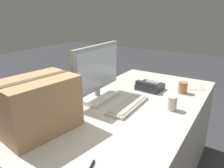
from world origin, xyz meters
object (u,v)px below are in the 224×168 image
at_px(paper_cup_left, 172,103).
at_px(spoon, 194,90).
at_px(paper_cup_right, 183,87).
at_px(cardboard_box, 38,105).
at_px(monitor, 97,76).
at_px(keyboard, 128,105).
at_px(desk_phone, 150,86).

height_order(paper_cup_left, spoon, paper_cup_left).
bearing_deg(paper_cup_right, cardboard_box, 152.21).
relative_size(monitor, paper_cup_right, 5.47).
relative_size(spoon, cardboard_box, 0.32).
distance_m(keyboard, spoon, 0.69).
distance_m(keyboard, cardboard_box, 0.63).
relative_size(monitor, cardboard_box, 1.15).
xyz_separation_m(desk_phone, spoon, (0.19, -0.33, -0.03)).
xyz_separation_m(monitor, desk_phone, (0.42, -0.26, -0.16)).
distance_m(spoon, cardboard_box, 1.32).
height_order(monitor, spoon, monitor).
bearing_deg(paper_cup_left, cardboard_box, 139.63).
distance_m(paper_cup_right, spoon, 0.15).
bearing_deg(monitor, keyboard, -89.06).
relative_size(keyboard, paper_cup_left, 4.18).
bearing_deg(spoon, keyboard, 32.84).
distance_m(desk_phone, spoon, 0.39).
distance_m(keyboard, paper_cup_left, 0.31).
bearing_deg(spoon, monitor, 17.14).
bearing_deg(monitor, desk_phone, -31.95).
bearing_deg(keyboard, monitor, 90.04).
bearing_deg(paper_cup_left, monitor, 102.48).
xyz_separation_m(paper_cup_left, spoon, (0.49, -0.04, -0.05)).
bearing_deg(paper_cup_right, keyboard, 151.50).
relative_size(monitor, spoon, 3.57).
bearing_deg(keyboard, paper_cup_left, -68.53).
height_order(paper_cup_right, spoon, paper_cup_right).
bearing_deg(paper_cup_right, paper_cup_left, -176.45).
height_order(paper_cup_left, paper_cup_right, paper_cup_left).
bearing_deg(spoon, desk_phone, 1.53).
bearing_deg(monitor, cardboard_box, 178.10).
bearing_deg(keyboard, paper_cup_right, -29.39).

